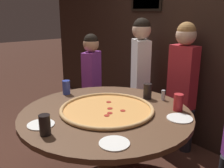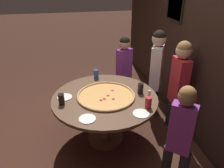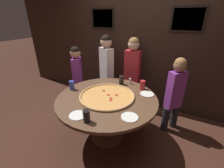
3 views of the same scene
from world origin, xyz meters
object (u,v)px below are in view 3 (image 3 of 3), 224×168
(drink_cup_far_right, at_px, (142,85))
(white_plate_far_back, at_px, (147,94))
(dining_table, at_px, (107,106))
(diner_centre_back, at_px, (132,69))
(white_plate_right_side, at_px, (130,117))
(diner_far_right, at_px, (175,91))
(condiment_shaker, at_px, (130,81))
(giant_pizza, at_px, (107,96))
(diner_side_left, at_px, (77,75))
(diner_side_right, at_px, (106,67))
(drink_cup_near_left, at_px, (122,80))
(drink_cup_front_edge, at_px, (72,85))
(drink_cup_near_right, at_px, (87,116))
(white_plate_beside_cup, at_px, (78,115))

(drink_cup_far_right, height_order, white_plate_far_back, drink_cup_far_right)
(dining_table, distance_m, diner_centre_back, 1.12)
(drink_cup_far_right, distance_m, white_plate_right_side, 0.78)
(white_plate_far_back, xyz_separation_m, diner_far_right, (0.36, 0.34, -0.03))
(drink_cup_far_right, bearing_deg, diner_far_right, 24.13)
(diner_centre_back, bearing_deg, condiment_shaker, 107.99)
(dining_table, xyz_separation_m, diner_far_right, (0.84, 0.69, 0.12))
(giant_pizza, xyz_separation_m, diner_side_left, (-0.96, 0.50, -0.02))
(diner_side_right, bearing_deg, white_plate_right_side, 158.70)
(drink_cup_far_right, distance_m, condiment_shaker, 0.27)
(white_plate_right_side, height_order, diner_far_right, diner_far_right)
(white_plate_far_back, height_order, diner_centre_back, diner_centre_back)
(drink_cup_near_left, bearing_deg, condiment_shaker, 35.83)
(drink_cup_near_left, relative_size, drink_cup_far_right, 1.02)
(drink_cup_far_right, relative_size, white_plate_far_back, 0.72)
(white_plate_right_side, height_order, diner_centre_back, diner_centre_back)
(drink_cup_front_edge, relative_size, white_plate_far_back, 0.70)
(white_plate_far_back, xyz_separation_m, diner_side_right, (-1.03, 0.59, 0.10))
(white_plate_far_back, bearing_deg, white_plate_right_side, -92.24)
(drink_cup_far_right, xyz_separation_m, diner_centre_back, (-0.40, 0.61, 0.01))
(drink_cup_near_left, xyz_separation_m, drink_cup_front_edge, (-0.62, -0.54, -0.00))
(giant_pizza, relative_size, white_plate_right_side, 4.02)
(drink_cup_near_right, distance_m, white_plate_beside_cup, 0.18)
(white_plate_right_side, xyz_separation_m, diner_centre_back, (-0.49, 1.38, 0.08))
(dining_table, bearing_deg, drink_cup_near_right, -83.05)
(giant_pizza, bearing_deg, diner_centre_back, 91.13)
(white_plate_beside_cup, height_order, diner_far_right, diner_far_right)
(white_plate_beside_cup, xyz_separation_m, diner_far_right, (0.94, 1.23, -0.03))
(white_plate_far_back, height_order, diner_side_left, diner_side_left)
(drink_cup_near_left, bearing_deg, white_plate_beside_cup, -95.28)
(giant_pizza, distance_m, white_plate_far_back, 0.60)
(dining_table, height_order, drink_cup_far_right, drink_cup_far_right)
(white_plate_beside_cup, relative_size, diner_side_left, 0.16)
(diner_centre_back, bearing_deg, drink_cup_front_edge, 63.99)
(drink_cup_front_edge, relative_size, white_plate_right_side, 0.71)
(white_plate_far_back, bearing_deg, dining_table, -143.86)
(dining_table, xyz_separation_m, condiment_shaker, (0.12, 0.59, 0.20))
(drink_cup_near_right, height_order, diner_centre_back, diner_centre_back)
(white_plate_right_side, distance_m, diner_side_right, 1.59)
(drink_cup_far_right, bearing_deg, diner_centre_back, 123.24)
(drink_cup_near_right, relative_size, diner_side_left, 0.11)
(white_plate_far_back, distance_m, diner_side_left, 1.46)
(dining_table, bearing_deg, drink_cup_front_edge, -176.88)
(white_plate_right_side, relative_size, diner_far_right, 0.16)
(dining_table, bearing_deg, white_plate_right_side, -32.02)
(dining_table, xyz_separation_m, drink_cup_far_right, (0.37, 0.48, 0.22))
(giant_pizza, bearing_deg, drink_cup_far_right, 50.94)
(condiment_shaker, relative_size, diner_centre_back, 0.07)
(drink_cup_near_left, xyz_separation_m, drink_cup_near_right, (0.07, -1.08, -0.00))
(drink_cup_far_right, distance_m, white_plate_far_back, 0.18)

